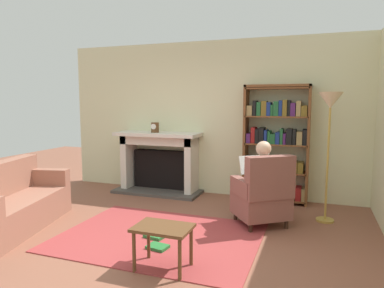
# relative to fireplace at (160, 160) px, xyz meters

# --- Properties ---
(ground) EXTENTS (14.00, 14.00, 0.00)m
(ground) POSITION_rel_fireplace_xyz_m (0.92, -2.30, -0.58)
(ground) COLOR brown
(back_wall) EXTENTS (5.60, 0.10, 2.70)m
(back_wall) POSITION_rel_fireplace_xyz_m (0.92, 0.25, 0.77)
(back_wall) COLOR beige
(back_wall) RESTS_ON ground
(area_rug) EXTENTS (2.40, 1.80, 0.01)m
(area_rug) POSITION_rel_fireplace_xyz_m (0.92, -2.00, -0.58)
(area_rug) COLOR #9F3838
(area_rug) RESTS_ON ground
(fireplace) EXTENTS (1.58, 0.64, 1.10)m
(fireplace) POSITION_rel_fireplace_xyz_m (0.00, 0.00, 0.00)
(fireplace) COLOR #4C4742
(fireplace) RESTS_ON ground
(mantel_clock) EXTENTS (0.14, 0.14, 0.18)m
(mantel_clock) POSITION_rel_fireplace_xyz_m (-0.04, -0.10, 0.61)
(mantel_clock) COLOR brown
(mantel_clock) RESTS_ON fireplace
(bookshelf) EXTENTS (1.04, 0.32, 1.92)m
(bookshelf) POSITION_rel_fireplace_xyz_m (2.07, 0.03, 0.36)
(bookshelf) COLOR brown
(bookshelf) RESTS_ON ground
(armchair_reading) EXTENTS (0.88, 0.88, 0.97)m
(armchair_reading) POSITION_rel_fireplace_xyz_m (2.05, -1.19, -0.16)
(armchair_reading) COLOR #331E14
(armchair_reading) RESTS_ON ground
(seated_reader) EXTENTS (0.56, 0.59, 1.14)m
(seated_reader) POSITION_rel_fireplace_xyz_m (1.99, -1.10, 0.04)
(seated_reader) COLOR silver
(seated_reader) RESTS_ON ground
(sofa_floral) EXTENTS (1.10, 1.82, 0.85)m
(sofa_floral) POSITION_rel_fireplace_xyz_m (-1.02, -2.39, -0.26)
(sofa_floral) COLOR #9B6450
(sofa_floral) RESTS_ON ground
(side_table) EXTENTS (0.56, 0.39, 0.44)m
(side_table) POSITION_rel_fireplace_xyz_m (1.31, -2.73, -0.21)
(side_table) COLOR brown
(side_table) RESTS_ON ground
(scattered_books) EXTENTS (0.43, 0.49, 0.04)m
(scattered_books) POSITION_rel_fireplace_xyz_m (0.97, -2.18, -0.55)
(scattered_books) COLOR #267233
(scattered_books) RESTS_ON area_rug
(floor_lamp) EXTENTS (0.32, 0.32, 1.78)m
(floor_lamp) POSITION_rel_fireplace_xyz_m (2.84, -0.70, 0.93)
(floor_lamp) COLOR #B7933F
(floor_lamp) RESTS_ON ground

